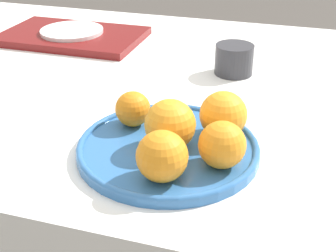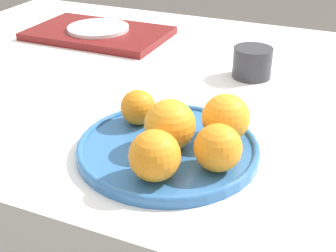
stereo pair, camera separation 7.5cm
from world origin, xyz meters
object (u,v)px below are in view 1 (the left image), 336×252
at_px(orange_2, 222,145).
at_px(serving_tray, 72,36).
at_px(orange_0, 170,125).
at_px(orange_4, 223,115).
at_px(orange_1, 162,156).
at_px(orange_3, 133,109).
at_px(cup_1, 234,59).
at_px(fruit_platter, 168,147).
at_px(side_plate, 72,31).

relative_size(orange_2, serving_tray, 0.19).
bearing_deg(orange_0, orange_4, 39.59).
xyz_separation_m(orange_1, orange_3, (-0.10, 0.14, -0.01)).
distance_m(orange_1, cup_1, 0.47).
bearing_deg(orange_0, orange_2, -17.89).
height_order(fruit_platter, orange_1, orange_1).
relative_size(orange_0, cup_1, 0.95).
xyz_separation_m(orange_4, cup_1, (-0.04, 0.32, -0.02)).
relative_size(serving_tray, cup_1, 4.37).
bearing_deg(fruit_platter, serving_tray, 131.05).
height_order(orange_0, orange_3, orange_0).
bearing_deg(orange_1, orange_2, 38.31).
xyz_separation_m(orange_2, side_plate, (-0.52, 0.52, -0.02)).
height_order(serving_tray, cup_1, cup_1).
xyz_separation_m(fruit_platter, serving_tray, (-0.42, 0.49, 0.00)).
relative_size(orange_1, orange_4, 0.95).
height_order(orange_1, cup_1, orange_1).
bearing_deg(orange_4, orange_1, -111.59).
bearing_deg(orange_0, fruit_platter, 145.20).
relative_size(orange_2, orange_4, 0.91).
bearing_deg(orange_3, orange_4, 2.34).
bearing_deg(orange_1, fruit_platter, 101.79).
bearing_deg(orange_3, orange_1, -55.31).
bearing_deg(orange_3, orange_2, -25.61).
distance_m(orange_0, serving_tray, 0.65).
relative_size(orange_0, side_plate, 0.48).
relative_size(side_plate, cup_1, 1.97).
relative_size(orange_0, serving_tray, 0.22).
distance_m(orange_4, side_plate, 0.66).
bearing_deg(cup_1, orange_2, -82.70).
bearing_deg(side_plate, cup_1, -13.65).
distance_m(orange_0, orange_3, 0.10).
relative_size(orange_2, cup_1, 0.84).
bearing_deg(orange_4, orange_3, -177.66).
xyz_separation_m(orange_1, side_plate, (-0.44, 0.58, -0.03)).
bearing_deg(serving_tray, fruit_platter, -48.95).
bearing_deg(orange_1, orange_4, 68.41).
distance_m(orange_0, cup_1, 0.38).
xyz_separation_m(orange_3, cup_1, (0.12, 0.32, -0.01)).
relative_size(orange_1, serving_tray, 0.20).
xyz_separation_m(orange_1, cup_1, (0.02, 0.47, -0.02)).
height_order(orange_1, orange_3, orange_1).
height_order(orange_2, orange_3, orange_2).
bearing_deg(orange_4, side_plate, 139.47).
bearing_deg(orange_0, serving_tray, 131.17).
bearing_deg(side_plate, orange_0, -48.83).
distance_m(serving_tray, cup_1, 0.48).
bearing_deg(cup_1, orange_4, -83.52).
distance_m(fruit_platter, serving_tray, 0.65).
xyz_separation_m(serving_tray, cup_1, (0.47, -0.11, 0.02)).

